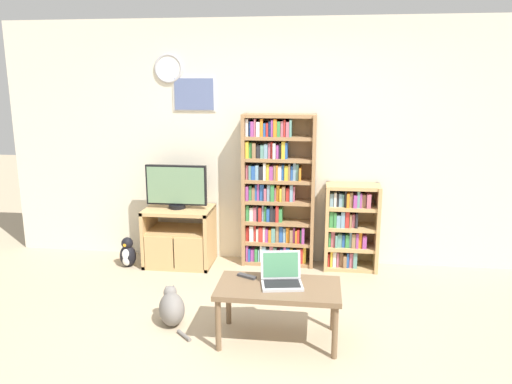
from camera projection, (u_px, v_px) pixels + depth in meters
ground_plane at (251, 357)px, 3.63m from camera, size 18.00×18.00×0.00m
wall_back at (276, 143)px, 5.36m from camera, size 6.03×0.09×2.60m
tv_stand at (179, 236)px, 5.40m from camera, size 0.71×0.51×0.63m
television at (176, 187)px, 5.29m from camera, size 0.65×0.18×0.47m
bookshelf_tall at (275, 193)px, 5.33m from camera, size 0.77×0.25×1.63m
bookshelf_short at (349, 227)px, 5.27m from camera, size 0.56×0.31×0.91m
coffee_table at (278, 292)px, 3.79m from camera, size 0.94×0.51×0.45m
laptop at (281, 276)px, 3.81m from camera, size 0.35×0.31×0.24m
remote_near_laptop at (247, 276)px, 3.94m from camera, size 0.16×0.11×0.02m
cat at (172, 308)px, 4.10m from camera, size 0.38×0.45×0.31m
penguin_figurine at (128, 253)px, 5.36m from camera, size 0.18×0.16×0.33m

